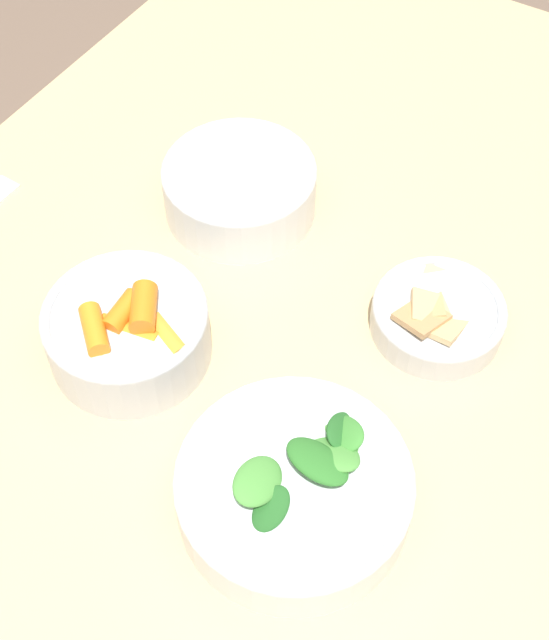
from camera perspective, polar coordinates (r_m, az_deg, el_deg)
ground_plane at (r=1.51m, az=0.62°, el=-17.53°), size 10.00×10.00×0.00m
dining_table at (r=0.95m, az=0.94°, el=-4.77°), size 1.29×0.91×0.72m
bowl_carrots at (r=0.84m, az=-9.41°, el=-0.68°), size 0.15×0.15×0.08m
bowl_greens at (r=0.75m, az=1.35°, el=-10.64°), size 0.20×0.20×0.08m
bowl_beans_hotdog at (r=0.96m, az=-2.23°, el=8.34°), size 0.16×0.16×0.06m
bowl_cookies at (r=0.87m, az=10.37°, el=0.34°), size 0.13×0.13×0.04m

